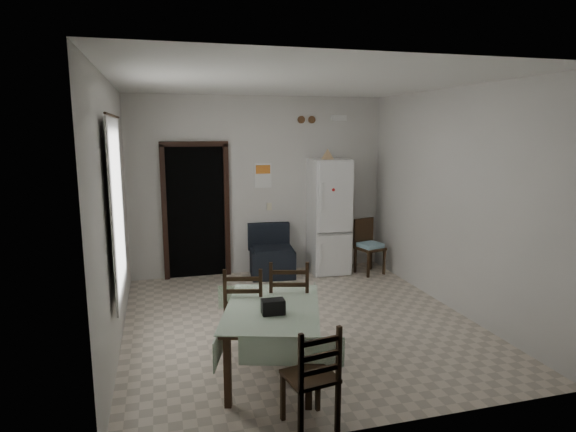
% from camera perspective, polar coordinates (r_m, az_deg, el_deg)
% --- Properties ---
extents(ground, '(4.50, 4.50, 0.00)m').
position_cam_1_polar(ground, '(6.16, 1.26, -12.34)').
color(ground, beige).
rests_on(ground, ground).
extents(ceiling, '(4.20, 4.50, 0.02)m').
position_cam_1_polar(ceiling, '(5.71, 1.37, 15.63)').
color(ceiling, white).
rests_on(ceiling, ground).
extents(wall_back, '(4.20, 0.02, 2.90)m').
position_cam_1_polar(wall_back, '(7.92, -3.35, 3.59)').
color(wall_back, silver).
rests_on(wall_back, ground).
extents(wall_front, '(4.20, 0.02, 2.90)m').
position_cam_1_polar(wall_front, '(3.70, 11.33, -4.25)').
color(wall_front, silver).
rests_on(wall_front, ground).
extents(wall_left, '(0.02, 4.50, 2.90)m').
position_cam_1_polar(wall_left, '(5.54, -19.98, 0.13)').
color(wall_left, silver).
rests_on(wall_left, ground).
extents(wall_right, '(0.02, 4.50, 2.90)m').
position_cam_1_polar(wall_right, '(6.66, 18.91, 1.80)').
color(wall_right, silver).
rests_on(wall_right, ground).
extents(doorway, '(1.06, 0.52, 2.22)m').
position_cam_1_polar(doorway, '(8.03, -10.97, 0.70)').
color(doorway, black).
rests_on(doorway, ground).
extents(window_recess, '(0.10, 1.20, 1.60)m').
position_cam_1_polar(window_recess, '(5.34, -20.74, 0.80)').
color(window_recess, silver).
rests_on(window_recess, ground).
extents(curtain, '(0.02, 1.45, 1.85)m').
position_cam_1_polar(curtain, '(5.33, -19.56, 0.86)').
color(curtain, white).
rests_on(curtain, ground).
extents(curtain_rod, '(0.02, 1.60, 0.02)m').
position_cam_1_polar(curtain_rod, '(5.26, -20.08, 11.12)').
color(curtain_rod, black).
rests_on(curtain_rod, ground).
extents(calendar, '(0.28, 0.02, 0.40)m').
position_cam_1_polar(calendar, '(7.90, -2.99, 4.82)').
color(calendar, white).
rests_on(calendar, ground).
extents(calendar_image, '(0.24, 0.01, 0.14)m').
position_cam_1_polar(calendar_image, '(7.89, -2.98, 5.54)').
color(calendar_image, orange).
rests_on(calendar_image, ground).
extents(light_switch, '(0.08, 0.02, 0.12)m').
position_cam_1_polar(light_switch, '(7.99, -2.25, 1.13)').
color(light_switch, beige).
rests_on(light_switch, ground).
extents(vent_left, '(0.12, 0.03, 0.12)m').
position_cam_1_polar(vent_left, '(8.03, 1.59, 11.35)').
color(vent_left, brown).
rests_on(vent_left, ground).
extents(vent_right, '(0.12, 0.03, 0.12)m').
position_cam_1_polar(vent_right, '(8.08, 2.83, 11.33)').
color(vent_right, brown).
rests_on(vent_right, ground).
extents(emergency_light, '(0.25, 0.07, 0.09)m').
position_cam_1_polar(emergency_light, '(8.22, 6.07, 11.48)').
color(emergency_light, white).
rests_on(emergency_light, ground).
extents(fridge, '(0.64, 0.64, 1.89)m').
position_cam_1_polar(fridge, '(7.99, 4.85, -0.04)').
color(fridge, white).
rests_on(fridge, ground).
extents(tan_cone, '(0.23, 0.23, 0.17)m').
position_cam_1_polar(tan_cone, '(7.85, 4.72, 7.35)').
color(tan_cone, tan).
rests_on(tan_cone, fridge).
extents(navy_seat, '(0.76, 0.74, 0.84)m').
position_cam_1_polar(navy_seat, '(7.83, -1.90, -4.16)').
color(navy_seat, black).
rests_on(navy_seat, ground).
extents(corner_chair, '(0.48, 0.48, 0.91)m').
position_cam_1_polar(corner_chair, '(8.06, 9.70, -3.63)').
color(corner_chair, black).
rests_on(corner_chair, ground).
extents(dining_table, '(1.24, 1.54, 0.69)m').
position_cam_1_polar(dining_table, '(4.81, -1.84, -14.58)').
color(dining_table, '#A7BEA2').
rests_on(dining_table, ground).
extents(black_bag, '(0.21, 0.13, 0.14)m').
position_cam_1_polar(black_bag, '(4.48, -1.78, -10.71)').
color(black_bag, black).
rests_on(black_bag, dining_table).
extents(dining_chair_far_left, '(0.51, 0.51, 0.98)m').
position_cam_1_polar(dining_chair_far_left, '(5.19, -5.21, -10.94)').
color(dining_chair_far_left, black).
rests_on(dining_chair_far_left, ground).
extents(dining_chair_far_right, '(0.53, 0.53, 1.02)m').
position_cam_1_polar(dining_chair_far_right, '(5.29, 0.10, -10.29)').
color(dining_chair_far_right, black).
rests_on(dining_chair_far_right, ground).
extents(dining_chair_near_head, '(0.44, 0.44, 0.89)m').
position_cam_1_polar(dining_chair_near_head, '(4.02, 2.62, -18.29)').
color(dining_chair_near_head, black).
rests_on(dining_chair_near_head, ground).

